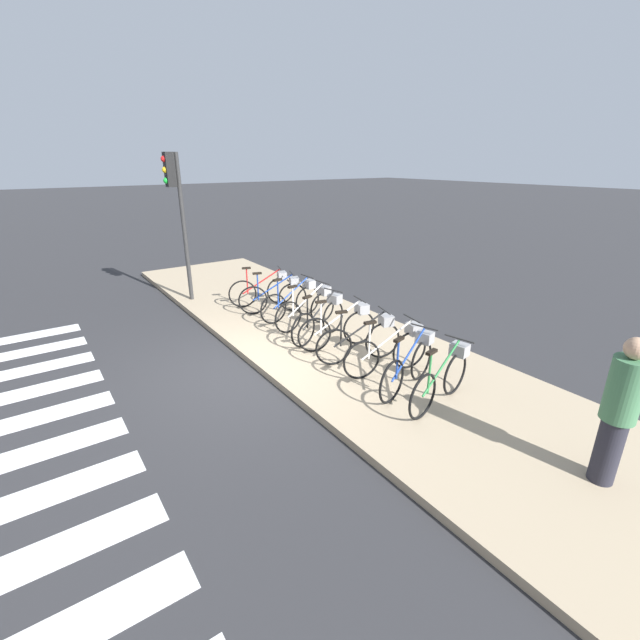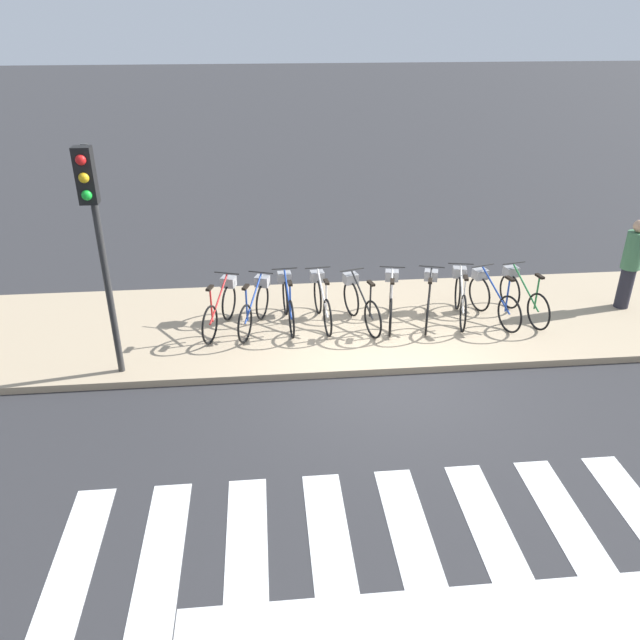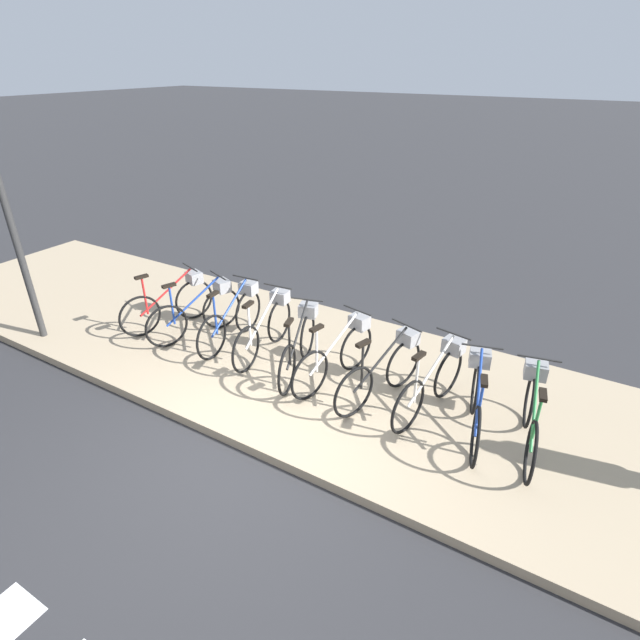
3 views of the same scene
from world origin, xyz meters
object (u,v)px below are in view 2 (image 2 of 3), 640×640
(pedestrian, at_px, (631,262))
(parked_bicycle_5, at_px, (391,299))
(parked_bicycle_1, at_px, (256,305))
(parked_bicycle_6, at_px, (429,298))
(parked_bicycle_9, at_px, (521,294))
(traffic_light, at_px, (94,218))
(parked_bicycle_8, at_px, (491,297))
(parked_bicycle_4, at_px, (360,301))
(parked_bicycle_3, at_px, (321,299))
(parked_bicycle_0, at_px, (221,306))
(parked_bicycle_7, at_px, (460,295))
(parked_bicycle_2, at_px, (287,301))

(pedestrian, bearing_deg, parked_bicycle_5, -178.00)
(parked_bicycle_1, height_order, parked_bicycle_6, same)
(parked_bicycle_1, xyz_separation_m, parked_bicycle_9, (4.80, -0.01, 0.00))
(parked_bicycle_9, xyz_separation_m, traffic_light, (-6.90, -1.40, 2.07))
(parked_bicycle_8, bearing_deg, parked_bicycle_4, 179.29)
(parked_bicycle_3, bearing_deg, parked_bicycle_6, -4.18)
(parked_bicycle_0, distance_m, pedestrian, 7.48)
(parked_bicycle_3, xyz_separation_m, parked_bicycle_7, (2.51, -0.06, 0.00))
(parked_bicycle_0, bearing_deg, parked_bicycle_6, -0.77)
(parked_bicycle_6, bearing_deg, parked_bicycle_8, -1.84)
(parked_bicycle_0, bearing_deg, parked_bicycle_9, -0.29)
(parked_bicycle_0, height_order, parked_bicycle_6, same)
(parked_bicycle_4, bearing_deg, parked_bicycle_6, 0.32)
(traffic_light, bearing_deg, parked_bicycle_4, 19.18)
(parked_bicycle_7, bearing_deg, parked_bicycle_0, -179.61)
(parked_bicycle_2, bearing_deg, parked_bicycle_0, -175.12)
(parked_bicycle_8, bearing_deg, parked_bicycle_3, 176.69)
(parked_bicycle_1, distance_m, parked_bicycle_4, 1.83)
(parked_bicycle_3, relative_size, parked_bicycle_5, 1.01)
(parked_bicycle_5, relative_size, parked_bicycle_6, 1.02)
(parked_bicycle_0, distance_m, parked_bicycle_6, 3.68)
(parked_bicycle_0, xyz_separation_m, parked_bicycle_2, (1.16, 0.10, 0.00))
(parked_bicycle_5, bearing_deg, parked_bicycle_4, -174.88)
(parked_bicycle_3, relative_size, parked_bicycle_7, 1.01)
(parked_bicycle_6, relative_size, parked_bicycle_7, 0.98)
(parked_bicycle_7, bearing_deg, parked_bicycle_4, -177.35)
(parked_bicycle_2, xyz_separation_m, parked_bicycle_3, (0.60, -0.01, 0.00))
(parked_bicycle_0, distance_m, parked_bicycle_5, 3.00)
(parked_bicycle_0, height_order, parked_bicycle_9, same)
(parked_bicycle_7, height_order, parked_bicycle_9, same)
(parked_bicycle_0, relative_size, parked_bicycle_5, 0.97)
(parked_bicycle_3, bearing_deg, pedestrian, 0.61)
(parked_bicycle_2, distance_m, parked_bicycle_7, 3.12)
(parked_bicycle_0, bearing_deg, parked_bicycle_8, -1.03)
(parked_bicycle_0, xyz_separation_m, pedestrian, (7.47, 0.15, 0.46))
(parked_bicycle_9, bearing_deg, parked_bicycle_7, 177.13)
(parked_bicycle_7, bearing_deg, parked_bicycle_1, -179.21)
(parked_bicycle_2, relative_size, parked_bicycle_4, 1.03)
(parked_bicycle_3, height_order, parked_bicycle_7, same)
(parked_bicycle_5, xyz_separation_m, parked_bicycle_8, (1.82, -0.08, 0.00))
(parked_bicycle_3, distance_m, parked_bicycle_9, 3.63)
(parked_bicycle_4, bearing_deg, parked_bicycle_5, 5.12)
(parked_bicycle_5, bearing_deg, parked_bicycle_0, 179.90)
(parked_bicycle_6, bearing_deg, parked_bicycle_3, 175.82)
(parked_bicycle_1, bearing_deg, pedestrian, 1.44)
(parked_bicycle_8, xyz_separation_m, parked_bicycle_9, (0.58, 0.06, 0.00))
(parked_bicycle_5, bearing_deg, traffic_light, -162.52)
(parked_bicycle_1, bearing_deg, parked_bicycle_3, 5.47)
(parked_bicycle_3, distance_m, parked_bicycle_6, 1.92)
(parked_bicycle_3, height_order, traffic_light, traffic_light)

